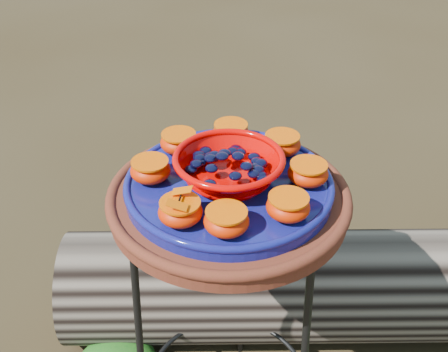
% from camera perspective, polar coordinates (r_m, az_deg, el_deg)
% --- Properties ---
extents(plant_stand, '(0.44, 0.44, 0.70)m').
position_cam_1_polar(plant_stand, '(1.35, 0.41, -15.15)').
color(plant_stand, black).
rests_on(plant_stand, ground).
extents(terracotta_saucer, '(0.46, 0.46, 0.04)m').
position_cam_1_polar(terracotta_saucer, '(1.10, 0.48, -2.47)').
color(terracotta_saucer, '#46250F').
rests_on(terracotta_saucer, plant_stand).
extents(cobalt_plate, '(0.40, 0.40, 0.03)m').
position_cam_1_polar(cobalt_plate, '(1.08, 0.49, -1.11)').
color(cobalt_plate, '#061242').
rests_on(cobalt_plate, terracotta_saucer).
extents(red_bowl, '(0.20, 0.20, 0.06)m').
position_cam_1_polar(red_bowl, '(1.06, 0.50, 0.70)').
color(red_bowl, '#CE0300').
rests_on(red_bowl, cobalt_plate).
extents(glass_gems, '(0.15, 0.15, 0.03)m').
position_cam_1_polar(glass_gems, '(1.03, 0.51, 2.59)').
color(glass_gems, black).
rests_on(glass_gems, red_bowl).
extents(orange_half_0, '(0.08, 0.08, 0.04)m').
position_cam_1_polar(orange_half_0, '(0.96, -4.45, -3.65)').
color(orange_half_0, '#BC2300').
rests_on(orange_half_0, cobalt_plate).
extents(orange_half_1, '(0.08, 0.08, 0.04)m').
position_cam_1_polar(orange_half_1, '(0.94, 0.25, -4.62)').
color(orange_half_1, '#BC2300').
rests_on(orange_half_1, cobalt_plate).
extents(orange_half_2, '(0.08, 0.08, 0.04)m').
position_cam_1_polar(orange_half_2, '(0.98, 6.52, -3.13)').
color(orange_half_2, '#BC2300').
rests_on(orange_half_2, cobalt_plate).
extents(orange_half_3, '(0.08, 0.08, 0.04)m').
position_cam_1_polar(orange_half_3, '(1.07, 8.52, 0.26)').
color(orange_half_3, '#BC2300').
rests_on(orange_half_3, cobalt_plate).
extents(orange_half_4, '(0.08, 0.08, 0.04)m').
position_cam_1_polar(orange_half_4, '(1.15, 5.90, 3.22)').
color(orange_half_4, '#BC2300').
rests_on(orange_half_4, cobalt_plate).
extents(orange_half_5, '(0.08, 0.08, 0.04)m').
position_cam_1_polar(orange_half_5, '(1.19, 0.70, 4.40)').
color(orange_half_5, '#BC2300').
rests_on(orange_half_5, cobalt_plate).
extents(orange_half_6, '(0.08, 0.08, 0.04)m').
position_cam_1_polar(orange_half_6, '(1.16, -4.59, 3.41)').
color(orange_half_6, '#BC2300').
rests_on(orange_half_6, cobalt_plate).
extents(orange_half_7, '(0.08, 0.08, 0.04)m').
position_cam_1_polar(orange_half_7, '(1.07, -7.48, 0.57)').
color(orange_half_7, '#BC2300').
rests_on(orange_half_7, cobalt_plate).
extents(butterfly, '(0.08, 0.05, 0.01)m').
position_cam_1_polar(butterfly, '(0.95, -4.53, -2.32)').
color(butterfly, '#DF5300').
rests_on(butterfly, orange_half_0).
extents(driftwood_log, '(1.84, 0.79, 0.33)m').
position_cam_1_polar(driftwood_log, '(1.76, 14.37, -10.68)').
color(driftwood_log, black).
rests_on(driftwood_log, ground).
extents(foliage_back, '(0.27, 0.27, 0.13)m').
position_cam_1_polar(foliage_back, '(1.95, -4.81, -8.12)').
color(foliage_back, '#195418').
rests_on(foliage_back, ground).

